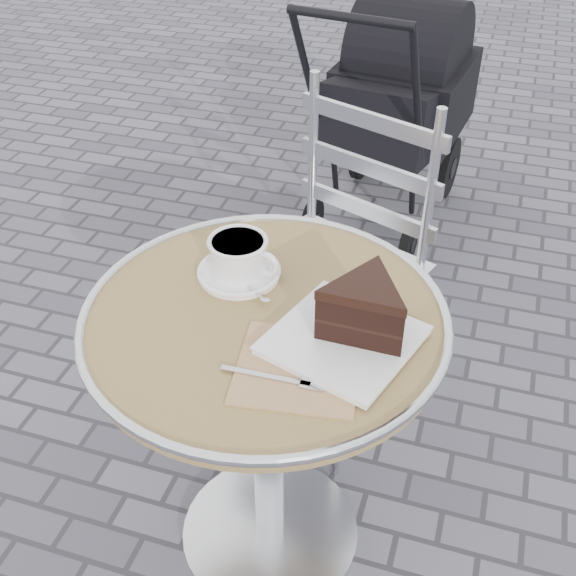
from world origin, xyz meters
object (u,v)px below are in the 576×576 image
(cafe_table, at_px, (266,376))
(cake_plate_set, at_px, (358,317))
(cappuccino_set, at_px, (239,260))
(bistro_chair, at_px, (349,229))
(baby_stroller, at_px, (395,112))

(cafe_table, relative_size, cake_plate_set, 2.00)
(cafe_table, bearing_deg, cappuccino_set, 130.48)
(cafe_table, height_order, cake_plate_set, cake_plate_set)
(bistro_chair, bearing_deg, cappuccino_set, -84.66)
(cake_plate_set, bearing_deg, cappuccino_set, 173.25)
(cafe_table, bearing_deg, baby_stroller, 91.29)
(cappuccino_set, height_order, cake_plate_set, cake_plate_set)
(cappuccino_set, bearing_deg, baby_stroller, 95.86)
(cappuccino_set, bearing_deg, cake_plate_set, -16.67)
(cafe_table, height_order, cappuccino_set, cappuccino_set)
(cake_plate_set, xyz_separation_m, bistro_chair, (-0.15, 0.59, -0.21))
(cappuccino_set, xyz_separation_m, bistro_chair, (0.12, 0.46, -0.19))
(cappuccino_set, xyz_separation_m, baby_stroller, (0.05, 1.55, -0.33))
(cake_plate_set, distance_m, baby_stroller, 1.72)
(bistro_chair, height_order, baby_stroller, baby_stroller)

